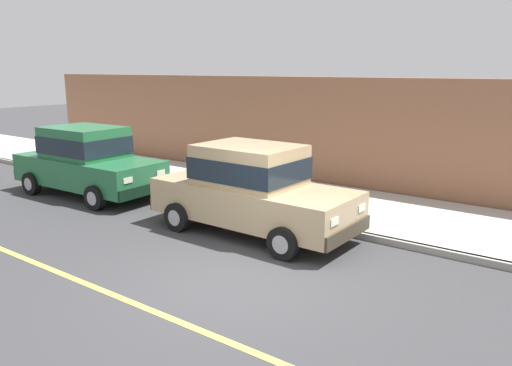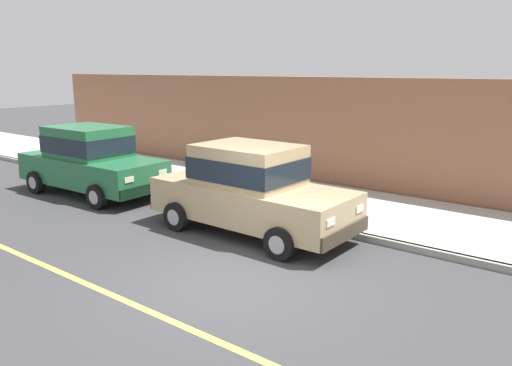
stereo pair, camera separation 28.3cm
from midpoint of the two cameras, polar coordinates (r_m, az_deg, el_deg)
name	(u,v)px [view 2 (the right image)]	position (r m, az deg, el deg)	size (l,w,h in m)	color
ground_plane	(232,280)	(8.58, -1.78, -11.05)	(80.00, 80.00, 0.00)	#38383A
curb	(327,229)	(11.04, 8.86, -5.22)	(0.16, 64.00, 0.14)	gray
sidewalk	(364,211)	(12.59, 12.84, -3.11)	(3.60, 64.00, 0.14)	#B7B5AD
lane_centre_line	(160,316)	(7.53, -9.79, -14.81)	(0.12, 57.60, 0.01)	#E0D64C
car_tan_sedan	(250,188)	(10.65, 0.13, -0.63)	(2.08, 4.62, 1.92)	tan
car_green_sedan	(90,160)	(14.70, -17.90, 2.54)	(2.13, 4.65, 1.92)	#23663D
dog_grey	(263,184)	(13.49, 1.45, -0.14)	(0.51, 0.63, 0.49)	#999691
fire_hydrant	(340,207)	(11.28, 10.28, -2.72)	(0.34, 0.24, 0.72)	gold
building_facade	(255,126)	(16.63, 0.33, 6.55)	(0.50, 20.00, 3.25)	#8C5B42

